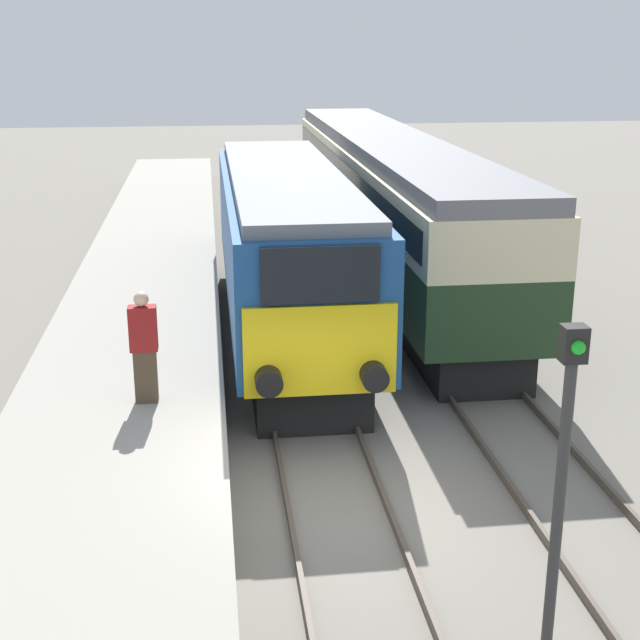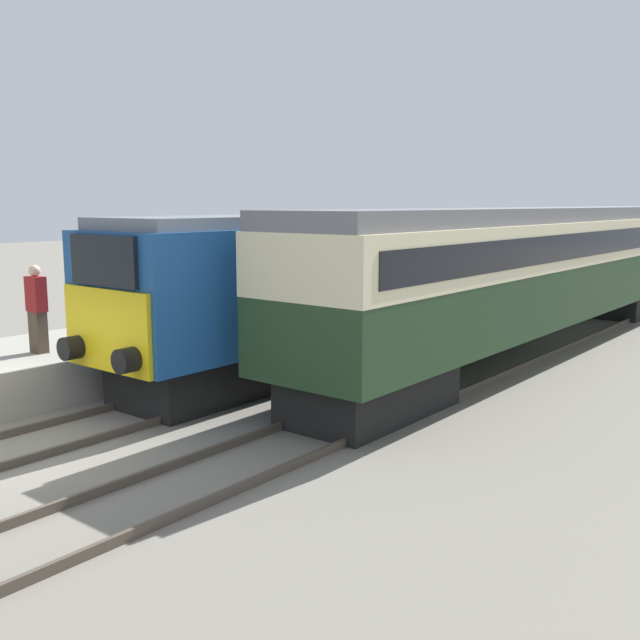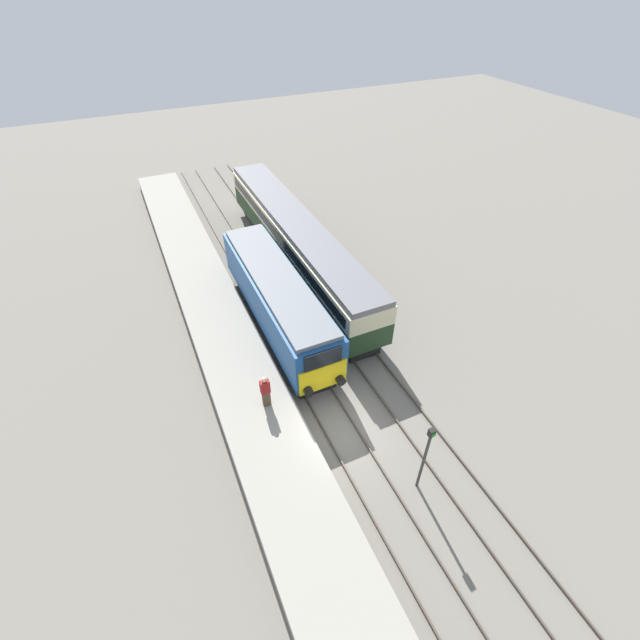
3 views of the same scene
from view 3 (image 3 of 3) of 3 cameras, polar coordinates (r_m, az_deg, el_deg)
name	(u,v)px [view 3 (image 3 of 3)]	position (r m, az deg, el deg)	size (l,w,h in m)	color
ground_plane	(343,435)	(20.70, 3.08, -15.06)	(120.00, 120.00, 0.00)	slate
platform_left	(227,341)	(24.73, -12.31, -2.77)	(3.50, 50.00, 0.93)	#9E998C
rails_near_track	(301,363)	(23.51, -2.49, -5.79)	(1.51, 60.00, 0.14)	#4C4238
rails_far_track	(356,345)	(24.58, 4.85, -3.38)	(1.50, 60.00, 0.14)	#4C4238
locomotive	(278,300)	(24.54, -5.68, 2.68)	(2.70, 12.72, 3.76)	black
passenger_carriage	(296,239)	(29.57, -3.16, 10.74)	(2.75, 20.57, 3.90)	black
person_on_platform	(266,391)	(20.00, -7.28, -9.42)	(0.44, 0.26, 1.84)	#473828
signal_post	(426,454)	(17.82, 13.89, -17.01)	(0.24, 0.28, 3.96)	#333333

